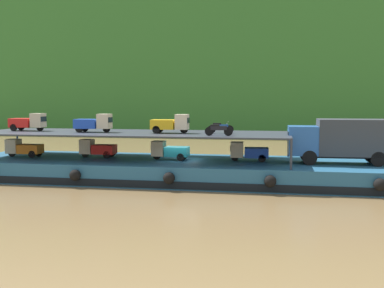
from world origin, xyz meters
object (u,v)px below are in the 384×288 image
(mini_truck_lower_fore, at_px, (249,152))
(mini_truck_upper_mid, at_px, (94,123))
(mini_truck_lower_mid, at_px, (170,151))
(motorcycle_upper_port, at_px, (218,129))
(covered_lorry, at_px, (342,139))
(mini_truck_upper_stern, at_px, (28,122))
(cargo_barge, at_px, (182,170))
(mini_truck_lower_stern, at_px, (24,148))
(mini_truck_upper_fore, at_px, (171,124))
(motorcycle_upper_centre, at_px, (220,128))
(mini_truck_lower_aft, at_px, (97,148))

(mini_truck_lower_fore, height_order, mini_truck_upper_mid, mini_truck_upper_mid)
(mini_truck_lower_mid, distance_m, motorcycle_upper_port, 4.77)
(mini_truck_upper_mid, relative_size, motorcycle_upper_port, 1.44)
(covered_lorry, height_order, mini_truck_upper_stern, mini_truck_upper_stern)
(mini_truck_lower_mid, bearing_deg, motorcycle_upper_port, -28.60)
(cargo_barge, xyz_separation_m, mini_truck_lower_stern, (-12.52, -0.30, 1.44))
(covered_lorry, relative_size, motorcycle_upper_port, 4.15)
(cargo_barge, relative_size, mini_truck_upper_stern, 11.83)
(covered_lorry, xyz_separation_m, motorcycle_upper_port, (-8.30, -2.12, 0.74))
(mini_truck_lower_stern, distance_m, mini_truck_upper_fore, 11.92)
(mini_truck_lower_mid, bearing_deg, motorcycle_upper_centre, 0.54)
(motorcycle_upper_port, bearing_deg, mini_truck_lower_mid, 151.40)
(mini_truck_lower_mid, bearing_deg, mini_truck_lower_stern, -178.51)
(cargo_barge, distance_m, mini_truck_lower_fore, 5.09)
(mini_truck_lower_fore, xyz_separation_m, motorcycle_upper_centre, (-2.05, -0.28, 1.74))
(mini_truck_lower_mid, bearing_deg, covered_lorry, -0.01)
(mini_truck_lower_mid, height_order, motorcycle_upper_centre, motorcycle_upper_centre)
(mini_truck_lower_stern, height_order, motorcycle_upper_port, motorcycle_upper_port)
(cargo_barge, xyz_separation_m, motorcycle_upper_port, (2.97, -2.13, 3.18))
(mini_truck_upper_stern, bearing_deg, mini_truck_upper_fore, -2.66)
(mini_truck_lower_stern, distance_m, motorcycle_upper_centre, 15.45)
(cargo_barge, relative_size, mini_truck_lower_fore, 11.64)
(mini_truck_upper_fore, distance_m, motorcycle_upper_port, 4.18)
(mini_truck_upper_mid, bearing_deg, motorcycle_upper_port, -10.66)
(cargo_barge, xyz_separation_m, mini_truck_lower_aft, (-6.77, 0.47, 1.44))
(mini_truck_lower_mid, xyz_separation_m, mini_truck_upper_fore, (0.16, -0.26, 2.00))
(mini_truck_lower_stern, distance_m, mini_truck_lower_aft, 5.80)
(mini_truck_upper_fore, xyz_separation_m, motorcycle_upper_port, (3.74, -1.86, -0.26))
(cargo_barge, distance_m, mini_truck_lower_aft, 6.94)
(mini_truck_lower_aft, xyz_separation_m, mini_truck_upper_fore, (6.00, -0.74, 2.00))
(mini_truck_lower_aft, distance_m, mini_truck_upper_fore, 6.37)
(mini_truck_lower_stern, bearing_deg, motorcycle_upper_centre, 1.26)
(mini_truck_lower_stern, relative_size, mini_truck_lower_aft, 1.01)
(mini_truck_lower_fore, bearing_deg, mini_truck_lower_mid, -176.90)
(covered_lorry, distance_m, mini_truck_lower_stern, 23.81)
(covered_lorry, xyz_separation_m, motorcycle_upper_centre, (-8.44, 0.04, 0.74))
(mini_truck_lower_fore, bearing_deg, mini_truck_lower_aft, 179.20)
(mini_truck_lower_fore, height_order, mini_truck_upper_stern, mini_truck_upper_stern)
(cargo_barge, height_order, mini_truck_upper_mid, mini_truck_upper_mid)
(mini_truck_upper_fore, bearing_deg, mini_truck_upper_mid, -179.57)
(mini_truck_lower_aft, bearing_deg, mini_truck_upper_fore, -7.04)
(motorcycle_upper_centre, bearing_deg, mini_truck_lower_fore, 7.77)
(mini_truck_lower_stern, bearing_deg, cargo_barge, 1.39)
(covered_lorry, bearing_deg, motorcycle_upper_port, -165.64)
(mini_truck_upper_stern, xyz_separation_m, motorcycle_upper_centre, (15.20, -0.24, -0.26))
(mini_truck_lower_aft, bearing_deg, motorcycle_upper_centre, -2.63)
(covered_lorry, distance_m, mini_truck_upper_fore, 12.08)
(cargo_barge, xyz_separation_m, mini_truck_upper_stern, (-12.37, 0.27, 3.44))
(mini_truck_lower_aft, relative_size, motorcycle_upper_port, 1.45)
(mini_truck_upper_stern, xyz_separation_m, mini_truck_upper_fore, (11.60, -0.54, 0.00))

